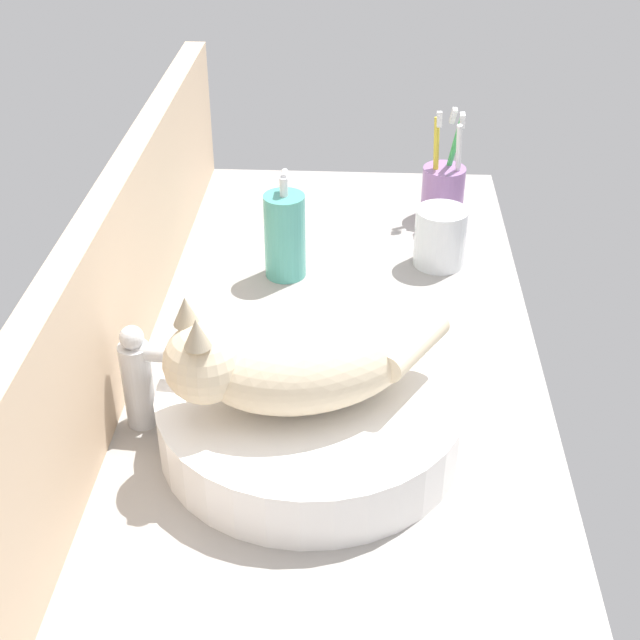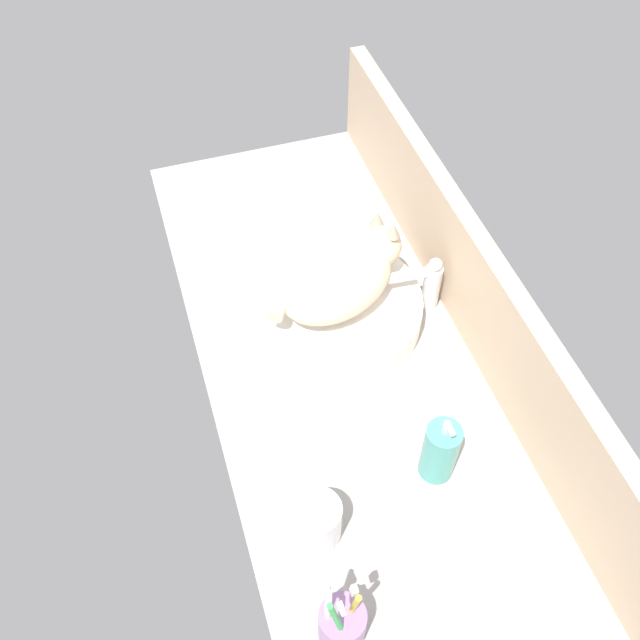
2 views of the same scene
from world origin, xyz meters
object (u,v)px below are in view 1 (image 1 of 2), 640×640
Objects in this scene: sink_basin at (311,414)px; soap_dispenser at (285,235)px; toothbrush_cup at (443,189)px; cat at (299,352)px; faucet at (146,373)px; water_glass at (440,241)px.

sink_basin is 2.14× the size of soap_dispenser.
cat is at bearing 161.56° from toothbrush_cup.
sink_basin is 1.15× the size of cat.
faucet is 68.76cm from toothbrush_cup.
faucet reaches higher than water_glass.
toothbrush_cup is at bearing -5.02° from water_glass.
soap_dispenser is (38.36, 5.03, -5.95)cm from cat.
water_glass is (-16.58, 1.46, -1.03)cm from toothbrush_cup.
faucet is 0.83× the size of soap_dispenser.
cat is 2.25× the size of faucet.
toothbrush_cup is at bearing -49.47° from soap_dispenser.
cat is at bearing -172.53° from soap_dispenser.
soap_dispenser is (36.08, -12.89, -0.64)cm from faucet.
water_glass is at bearing -23.17° from cat.
water_glass is at bearing -78.61° from soap_dispenser.
sink_basin is 61.93cm from toothbrush_cup.
faucet is 0.73× the size of toothbrush_cup.
faucet reaches higher than sink_basin.
cat reaches higher than soap_dispenser.
sink_basin is at bearing 162.44° from toothbrush_cup.
faucet is (1.64, 19.13, 3.87)cm from sink_basin.
toothbrush_cup reaches higher than soap_dispenser.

